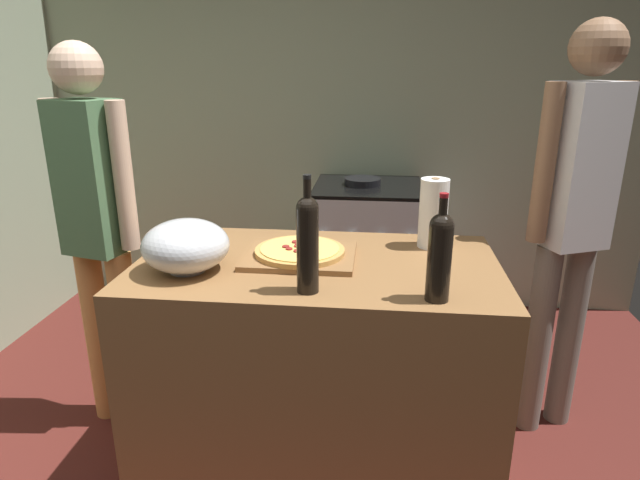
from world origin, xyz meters
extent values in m
cube|color=#511E19|center=(0.00, 1.22, -0.01)|extent=(4.15, 3.04, 0.02)
cube|color=#99A889|center=(0.00, 2.49, 1.30)|extent=(4.15, 0.10, 2.60)
cube|color=olive|center=(0.15, 0.76, 0.45)|extent=(1.30, 0.74, 0.91)
cube|color=olive|center=(0.09, 0.78, 0.92)|extent=(0.40, 0.32, 0.02)
cylinder|color=tan|center=(0.09, 0.78, 0.94)|extent=(0.33, 0.33, 0.02)
cylinder|color=#EAC660|center=(0.09, 0.78, 0.95)|extent=(0.29, 0.29, 0.00)
cylinder|color=maroon|center=(0.15, 0.68, 0.95)|extent=(0.02, 0.02, 0.01)
cylinder|color=maroon|center=(0.07, 0.84, 0.95)|extent=(0.03, 0.03, 0.01)
cylinder|color=maroon|center=(0.05, 0.76, 0.95)|extent=(0.02, 0.02, 0.01)
cylinder|color=maroon|center=(0.04, 0.78, 0.95)|extent=(0.03, 0.03, 0.01)
cylinder|color=maroon|center=(0.08, 0.81, 0.95)|extent=(0.03, 0.03, 0.01)
cylinder|color=maroon|center=(0.09, 0.74, 0.95)|extent=(0.03, 0.03, 0.01)
cylinder|color=maroon|center=(0.08, 0.79, 0.95)|extent=(0.02, 0.02, 0.01)
cylinder|color=#B2B2B7|center=(-0.28, 0.62, 0.91)|extent=(0.12, 0.12, 0.01)
ellipsoid|color=silver|center=(-0.28, 0.62, 1.00)|extent=(0.30, 0.30, 0.18)
cylinder|color=white|center=(0.58, 0.97, 1.04)|extent=(0.11, 0.11, 0.27)
cylinder|color=#997551|center=(0.58, 0.97, 1.05)|extent=(0.03, 0.03, 0.27)
cylinder|color=black|center=(0.16, 0.49, 1.04)|extent=(0.07, 0.07, 0.27)
sphere|color=black|center=(0.16, 0.49, 1.18)|extent=(0.07, 0.07, 0.07)
cylinder|color=black|center=(0.16, 0.49, 1.23)|extent=(0.02, 0.02, 0.07)
cylinder|color=black|center=(0.16, 0.49, 1.27)|extent=(0.03, 0.03, 0.01)
cylinder|color=black|center=(0.55, 0.47, 1.03)|extent=(0.07, 0.07, 0.23)
sphere|color=black|center=(0.55, 0.47, 1.14)|extent=(0.07, 0.07, 0.07)
cylinder|color=black|center=(0.55, 0.47, 1.20)|extent=(0.02, 0.02, 0.06)
cylinder|color=maroon|center=(0.55, 0.47, 1.23)|extent=(0.03, 0.03, 0.01)
cube|color=#B7B7BC|center=(0.31, 2.09, 0.44)|extent=(0.64, 0.60, 0.88)
cube|color=black|center=(0.31, 2.09, 0.89)|extent=(0.64, 0.60, 0.02)
cylinder|color=silver|center=(0.07, 1.78, 0.69)|extent=(0.04, 0.02, 0.04)
cylinder|color=silver|center=(0.23, 1.78, 0.69)|extent=(0.04, 0.02, 0.04)
cylinder|color=silver|center=(0.39, 1.78, 0.69)|extent=(0.04, 0.02, 0.04)
cylinder|color=silver|center=(0.55, 1.78, 0.69)|extent=(0.04, 0.02, 0.04)
cylinder|color=black|center=(0.27, 2.10, 0.92)|extent=(0.22, 0.22, 0.04)
cylinder|color=#D88C4C|center=(-0.88, 1.02, 0.42)|extent=(0.11, 0.11, 0.83)
cylinder|color=#D88C4C|center=(-0.72, 0.98, 0.42)|extent=(0.11, 0.11, 0.83)
cube|color=#4C724C|center=(-0.80, 1.00, 1.14)|extent=(0.28, 0.25, 0.62)
cylinder|color=beige|center=(-0.96, 1.04, 1.16)|extent=(0.08, 0.08, 0.59)
cylinder|color=beige|center=(-0.64, 0.96, 1.16)|extent=(0.08, 0.08, 0.59)
sphere|color=beige|center=(-0.80, 1.00, 1.57)|extent=(0.20, 0.20, 0.20)
cylinder|color=slate|center=(1.23, 1.21, 0.44)|extent=(0.11, 0.11, 0.87)
cylinder|color=slate|center=(1.08, 1.14, 0.44)|extent=(0.11, 0.11, 0.87)
cube|color=silver|center=(1.16, 1.17, 1.20)|extent=(0.30, 0.28, 0.65)
cylinder|color=#936B4C|center=(1.31, 1.24, 1.21)|extent=(0.08, 0.08, 0.62)
cylinder|color=#936B4C|center=(1.01, 1.11, 1.21)|extent=(0.08, 0.08, 0.62)
sphere|color=#936B4C|center=(1.16, 1.17, 1.65)|extent=(0.21, 0.21, 0.21)
camera|label=1|loc=(0.36, -1.04, 1.59)|focal=30.15mm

